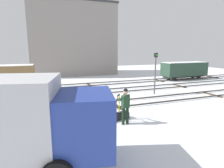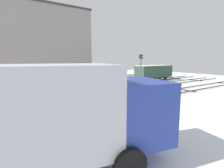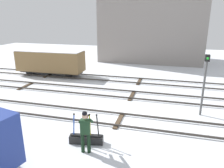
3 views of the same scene
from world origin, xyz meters
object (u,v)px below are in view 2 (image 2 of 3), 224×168
object	(u,v)px
signal_post	(141,69)
rail_worker	(138,97)
freight_car_mid_siding	(154,72)
delivery_truck	(64,113)
switch_lever_frame	(127,110)

from	to	relation	value
signal_post	rail_worker	bearing A→B (deg)	-134.96
signal_post	freight_car_mid_siding	xyz separation A→B (m)	(8.20, 5.73, -0.89)
rail_worker	delivery_truck	distance (m)	5.29
delivery_truck	signal_post	xyz separation A→B (m)	(9.87, 7.28, 0.53)
rail_worker	delivery_truck	world-z (taller)	delivery_truck
rail_worker	freight_car_mid_siding	bearing A→B (deg)	29.29
switch_lever_frame	signal_post	xyz separation A→B (m)	(5.32, 4.46, 1.94)
delivery_truck	signal_post	size ratio (longest dim) A/B	1.76
delivery_truck	signal_post	bearing A→B (deg)	49.17
delivery_truck	freight_car_mid_siding	bearing A→B (deg)	48.50
switch_lever_frame	rail_worker	bearing A→B (deg)	-79.66
rail_worker	signal_post	xyz separation A→B (m)	(5.09, 5.09, 1.11)
rail_worker	freight_car_mid_siding	distance (m)	17.14
freight_car_mid_siding	signal_post	bearing A→B (deg)	-145.83
switch_lever_frame	rail_worker	distance (m)	1.07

